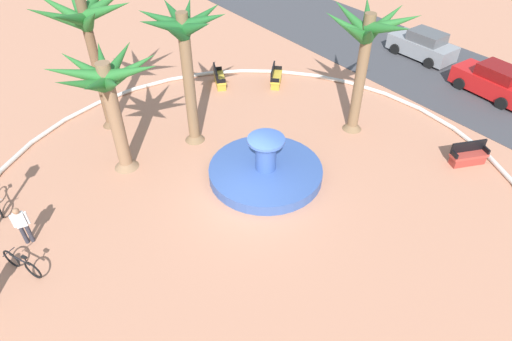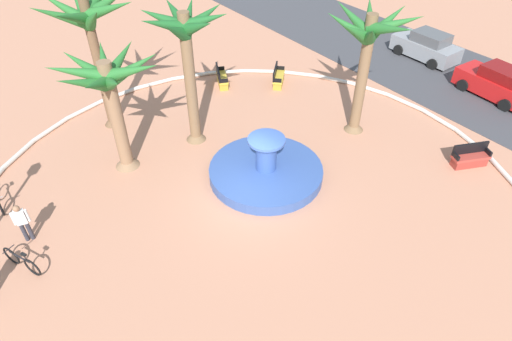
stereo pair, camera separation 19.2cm
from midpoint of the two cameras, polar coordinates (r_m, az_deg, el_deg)
The scene contains 15 objects.
ground_plane at distance 17.16m, azimuth -0.88°, elevation -3.36°, with size 80.00×80.00×0.00m, color tan.
plaza_curb at distance 17.09m, azimuth -0.89°, elevation -3.12°, with size 21.41×21.41×0.20m, color silver.
street_asphalt at distance 27.31m, azimuth 25.95°, elevation 10.11°, with size 48.00×8.00×0.03m, color #424247.
fountain at distance 17.89m, azimuth 0.95°, elevation -0.03°, with size 4.67×4.67×1.89m.
palm_tree_near_fountain at distance 20.16m, azimuth -21.52°, elevation 17.42°, with size 4.43×4.50×6.28m.
palm_tree_by_curb at distance 19.33m, azimuth 13.98°, elevation 16.10°, with size 4.14×3.98×5.77m.
palm_tree_mid_plaza at distance 18.13m, azimuth -9.61°, elevation 16.05°, with size 3.58×3.55×6.13m.
palm_tree_far_side at distance 17.38m, azimuth -19.15°, elevation 10.14°, with size 4.07×4.05×5.02m.
bench_east at distance 20.58m, azimuth 25.74°, elevation 1.66°, with size 1.12×1.66×1.00m.
bench_north at distance 24.56m, azimuth 2.38°, elevation 11.95°, with size 1.48×1.49×1.00m.
bench_southeast at distance 24.55m, azimuth -5.05°, elevation 11.81°, with size 1.66×1.15×1.00m.
bicycle_red_frame at distance 16.29m, azimuth -28.57°, elevation -10.68°, with size 1.58×0.79×0.94m.
person_cyclist_helmet at distance 16.87m, azimuth -28.57°, elevation -6.14°, with size 0.28×0.52×1.61m.
parked_car_leftmost at distance 29.23m, azimuth 20.78°, elevation 15.06°, with size 4.01×1.93×1.67m.
parked_car_second at distance 26.38m, azimuth 28.42°, elevation 10.22°, with size 4.10×2.11×1.67m.
Camera 1 is at (10.14, -7.49, 11.63)m, focal length 30.59 mm.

